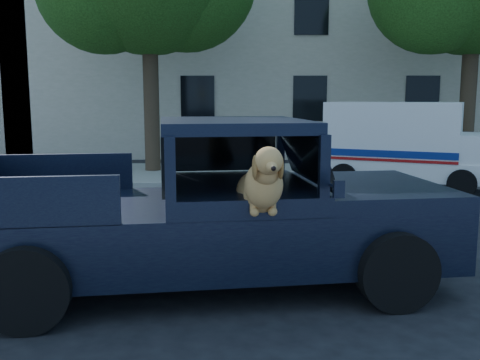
# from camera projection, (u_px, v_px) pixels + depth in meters

# --- Properties ---
(ground) EXTENTS (120.00, 120.00, 0.00)m
(ground) POSITION_uv_depth(u_px,v_px,m) (367.00, 297.00, 6.03)
(ground) COLOR black
(ground) RESTS_ON ground
(far_sidewalk) EXTENTS (60.00, 4.00, 0.15)m
(far_sidewalk) POSITION_uv_depth(u_px,v_px,m) (292.00, 175.00, 15.11)
(far_sidewalk) COLOR gray
(far_sidewalk) RESTS_ON ground
(lane_stripes) EXTENTS (21.60, 0.14, 0.01)m
(lane_stripes) POSITION_uv_depth(u_px,v_px,m) (436.00, 225.00, 9.38)
(lane_stripes) COLOR silver
(lane_stripes) RESTS_ON ground
(building_main) EXTENTS (26.00, 6.00, 9.00)m
(building_main) POSITION_uv_depth(u_px,v_px,m) (351.00, 41.00, 21.64)
(building_main) COLOR beige
(building_main) RESTS_ON ground
(pickup_truck) EXTENTS (5.78, 3.09, 1.98)m
(pickup_truck) POSITION_uv_depth(u_px,v_px,m) (203.00, 231.00, 6.32)
(pickup_truck) COLOR black
(pickup_truck) RESTS_ON ground
(mail_truck) EXTENTS (4.25, 3.18, 2.12)m
(mail_truck) POSITION_uv_depth(u_px,v_px,m) (404.00, 151.00, 13.22)
(mail_truck) COLOR silver
(mail_truck) RESTS_ON ground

